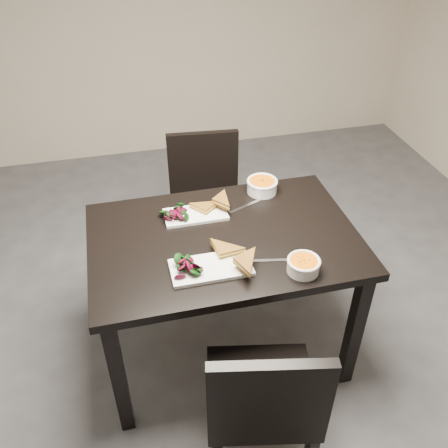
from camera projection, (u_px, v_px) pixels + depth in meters
name	position (u px, v px, depth m)	size (l,w,h in m)	color
ground	(174.00, 388.00, 2.40)	(5.00, 5.00, 0.00)	#47474C
table	(224.00, 253.00, 2.22)	(1.20, 0.80, 0.75)	black
chair_near	(264.00, 401.00, 1.80)	(0.50, 0.50, 0.85)	black
chair_far	(206.00, 197.00, 2.90)	(0.46, 0.46, 0.85)	black
plate_near	(211.00, 268.00, 1.98)	(0.33, 0.17, 0.02)	white
sandwich_near	(225.00, 256.00, 1.99)	(0.17, 0.13, 0.05)	#9F6F21
salad_near	(187.00, 266.00, 1.95)	(0.10, 0.09, 0.05)	black
soup_bowl_near	(303.00, 265.00, 1.96)	(0.14, 0.14, 0.06)	white
cutlery_near	(273.00, 260.00, 2.03)	(0.18, 0.02, 0.00)	silver
plate_far	(196.00, 214.00, 2.28)	(0.29, 0.15, 0.01)	white
sandwich_far	(210.00, 209.00, 2.27)	(0.15, 0.11, 0.05)	#9F6F21
salad_far	(174.00, 213.00, 2.25)	(0.09, 0.08, 0.04)	black
soup_bowl_far	(262.00, 185.00, 2.43)	(0.16, 0.16, 0.07)	white
cutlery_far	(245.00, 206.00, 2.35)	(0.18, 0.02, 0.00)	silver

